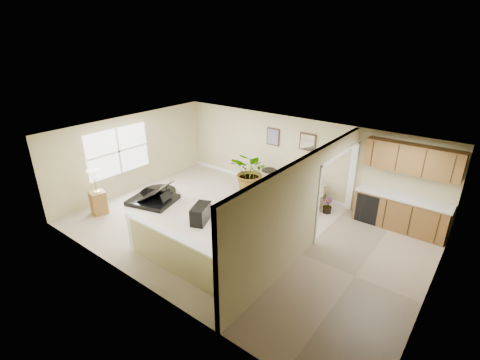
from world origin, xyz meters
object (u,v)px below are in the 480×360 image
Objects in this scene: accent_table at (269,177)px; small_plant at (327,207)px; piano at (154,185)px; piano_bench at (201,214)px; lamp_stand at (97,195)px; loveseat at (296,192)px; palm_plant at (251,172)px.

accent_table is 2.31m from small_plant.
piano is 2.09m from piano_bench.
accent_table reaches higher than small_plant.
accent_table is 5.34m from lamp_stand.
piano_bench is at bearing -95.70° from accent_table.
piano_bench is at bearing -117.67° from loveseat.
small_plant is at bearing 0.14° from loveseat.
palm_plant reaches higher than small_plant.
piano_bench is (2.07, -0.10, -0.28)m from piano.
palm_plant is 2.68m from small_plant.
palm_plant reaches higher than accent_table.
lamp_stand reaches higher than small_plant.
piano_bench is 3.07m from loveseat.
palm_plant is 2.98× the size of small_plant.
lamp_stand is (-5.26, -4.10, 0.37)m from small_plant.
loveseat is at bearing 19.97° from piano.
piano reaches higher than piano_bench.
piano is 1.67m from lamp_stand.
lamp_stand reaches higher than accent_table.
small_plant is (2.62, 0.19, -0.49)m from palm_plant.
small_plant is at bearing 37.91° from lamp_stand.
accent_table is 0.51× the size of palm_plant.
piano reaches higher than small_plant.
piano_bench reaches higher than small_plant.
lamp_stand is at bearing -124.11° from accent_table.
piano_bench is 3.08m from lamp_stand.
piano is at bearing -151.20° from small_plant.
lamp_stand is at bearing -151.77° from piano_bench.
loveseat is at bearing -13.62° from accent_table.
piano_bench is 3.69m from small_plant.
loveseat is (3.58, 2.58, -0.18)m from piano.
piano is 5.31m from small_plant.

